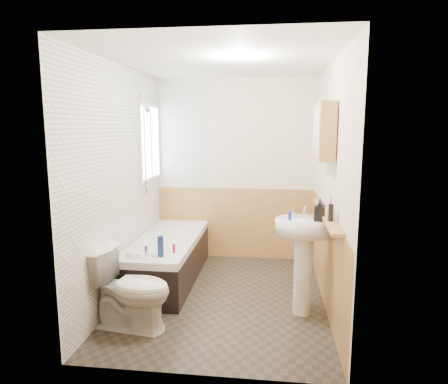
{
  "coord_description": "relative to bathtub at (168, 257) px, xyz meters",
  "views": [
    {
      "loc": [
        0.52,
        -4.1,
        1.86
      ],
      "look_at": [
        0.0,
        0.15,
        1.15
      ],
      "focal_mm": 32.0,
      "sensor_mm": 36.0,
      "label": 1
    }
  ],
  "objects": [
    {
      "name": "floor",
      "position": [
        0.73,
        -0.46,
        -0.27
      ],
      "size": [
        2.8,
        2.8,
        0.0
      ],
      "primitive_type": "plane",
      "color": "#2D261F",
      "rests_on": "ground"
    },
    {
      "name": "ceiling",
      "position": [
        0.73,
        -0.46,
        2.23
      ],
      "size": [
        2.8,
        2.8,
        0.0
      ],
      "primitive_type": "plane",
      "rotation": [
        3.14,
        0.0,
        0.0
      ],
      "color": "white",
      "rests_on": "ground"
    },
    {
      "name": "wall_back",
      "position": [
        0.73,
        0.95,
        0.98
      ],
      "size": [
        2.2,
        0.02,
        2.5
      ],
      "primitive_type": "cube",
      "color": "#F1E4C7",
      "rests_on": "ground"
    },
    {
      "name": "wall_front",
      "position": [
        0.73,
        -1.87,
        0.98
      ],
      "size": [
        2.2,
        0.02,
        2.5
      ],
      "primitive_type": "cube",
      "color": "#F1E4C7",
      "rests_on": "ground"
    },
    {
      "name": "wall_left",
      "position": [
        -0.38,
        -0.46,
        0.98
      ],
      "size": [
        0.02,
        2.8,
        2.5
      ],
      "primitive_type": "cube",
      "color": "#F1E4C7",
      "rests_on": "ground"
    },
    {
      "name": "wall_right",
      "position": [
        1.84,
        -0.46,
        0.98
      ],
      "size": [
        0.02,
        2.8,
        2.5
      ],
      "primitive_type": "cube",
      "color": "#F1E4C7",
      "rests_on": "ground"
    },
    {
      "name": "wainscot_right",
      "position": [
        1.82,
        -0.46,
        0.23
      ],
      "size": [
        0.01,
        2.8,
        1.0
      ],
      "primitive_type": "cube",
      "color": "tan",
      "rests_on": "wall_right"
    },
    {
      "name": "wainscot_front",
      "position": [
        0.73,
        -1.85,
        0.23
      ],
      "size": [
        2.2,
        0.01,
        1.0
      ],
      "primitive_type": "cube",
      "color": "tan",
      "rests_on": "wall_front"
    },
    {
      "name": "wainscot_back",
      "position": [
        0.73,
        0.93,
        0.23
      ],
      "size": [
        2.2,
        0.01,
        1.0
      ],
      "primitive_type": "cube",
      "color": "tan",
      "rests_on": "wall_back"
    },
    {
      "name": "tile_cladding_left",
      "position": [
        -0.36,
        -0.46,
        0.98
      ],
      "size": [
        0.01,
        2.8,
        2.5
      ],
      "primitive_type": "cube",
      "color": "white",
      "rests_on": "wall_left"
    },
    {
      "name": "tile_return_back",
      "position": [
        0.01,
        0.93,
        1.48
      ],
      "size": [
        0.75,
        0.01,
        1.5
      ],
      "primitive_type": "cube",
      "color": "white",
      "rests_on": "wall_back"
    },
    {
      "name": "window",
      "position": [
        -0.33,
        0.49,
        1.38
      ],
      "size": [
        0.03,
        0.79,
        0.99
      ],
      "color": "white",
      "rests_on": "wall_left"
    },
    {
      "name": "bathtub",
      "position": [
        0.0,
        0.0,
        0.0
      ],
      "size": [
        0.7,
        1.84,
        0.66
      ],
      "color": "black",
      "rests_on": "floor"
    },
    {
      "name": "shower_riser",
      "position": [
        -0.31,
        0.21,
        1.47
      ],
      "size": [
        0.11,
        0.08,
        1.24
      ],
      "color": "silver",
      "rests_on": "wall_left"
    },
    {
      "name": "toilet",
      "position": [
        -0.03,
        -1.21,
        0.1
      ],
      "size": [
        0.83,
        0.54,
        0.76
      ],
      "primitive_type": "imported",
      "rotation": [
        0.0,
        0.0,
        1.43
      ],
      "color": "white",
      "rests_on": "floor"
    },
    {
      "name": "sink",
      "position": [
        1.57,
        -0.72,
        0.42
      ],
      "size": [
        0.57,
        0.46,
        1.09
      ],
      "rotation": [
        0.0,
        0.0,
        0.15
      ],
      "color": "white",
      "rests_on": "floor"
    },
    {
      "name": "pine_shelf",
      "position": [
        1.77,
        -0.7,
        0.74
      ],
      "size": [
        0.1,
        1.53,
        0.03
      ],
      "primitive_type": "cube",
      "color": "tan",
      "rests_on": "wall_right"
    },
    {
      "name": "medicine_cabinet",
      "position": [
        1.74,
        -0.54,
        1.54
      ],
      "size": [
        0.16,
        0.61,
        0.55
      ],
      "color": "tan",
      "rests_on": "wall_right"
    },
    {
      "name": "foam_can",
      "position": [
        1.77,
        -1.02,
        0.83
      ],
      "size": [
        0.06,
        0.06,
        0.15
      ],
      "primitive_type": "cylinder",
      "rotation": [
        0.0,
        0.0,
        0.4
      ],
      "color": "black",
      "rests_on": "pine_shelf"
    },
    {
      "name": "green_bottle",
      "position": [
        1.77,
        -1.0,
        0.87
      ],
      "size": [
        0.06,
        0.06,
        0.25
      ],
      "primitive_type": "cone",
      "rotation": [
        0.0,
        0.0,
        -0.27
      ],
      "color": "purple",
      "rests_on": "pine_shelf"
    },
    {
      "name": "black_jar",
      "position": [
        1.77,
        -0.29,
        0.77
      ],
      "size": [
        0.07,
        0.07,
        0.04
      ],
      "primitive_type": "cylinder",
      "rotation": [
        0.0,
        0.0,
        0.06
      ],
      "color": "purple",
      "rests_on": "pine_shelf"
    },
    {
      "name": "soap_bottle",
      "position": [
        1.7,
        -0.79,
        0.75
      ],
      "size": [
        0.14,
        0.23,
        0.1
      ],
      "primitive_type": "imported",
      "rotation": [
        0.0,
        0.0,
        -0.18
      ],
      "color": "black",
      "rests_on": "sink"
    },
    {
      "name": "clear_bottle",
      "position": [
        1.42,
        -0.79,
        0.74
      ],
      "size": [
        0.03,
        0.03,
        0.09
      ],
      "primitive_type": "cylinder",
      "rotation": [
        0.0,
        0.0,
        0.06
      ],
      "color": "#19339E",
      "rests_on": "sink"
    },
    {
      "name": "blue_gel",
      "position": [
        0.12,
        -0.71,
        0.36
      ],
      "size": [
        0.07,
        0.06,
        0.22
      ],
      "primitive_type": "cube",
      "rotation": [
        0.0,
        0.0,
        0.34
      ],
      "color": "navy",
      "rests_on": "bathtub"
    },
    {
      "name": "cream_jar",
      "position": [
        -0.19,
        -0.75,
        0.28
      ],
      "size": [
        0.09,
        0.09,
        0.05
      ],
      "primitive_type": "cylinder",
      "rotation": [
        0.0,
        0.0,
        -0.16
      ],
      "color": "silver",
      "rests_on": "bathtub"
    },
    {
      "name": "orange_bottle",
      "position": [
        0.23,
        -0.57,
        0.3
      ],
      "size": [
        0.04,
        0.04,
        0.1
      ],
      "primitive_type": "cylinder",
      "rotation": [
        0.0,
        0.0,
        -0.35
      ],
      "color": "maroon",
      "rests_on": "bathtub"
    }
  ]
}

